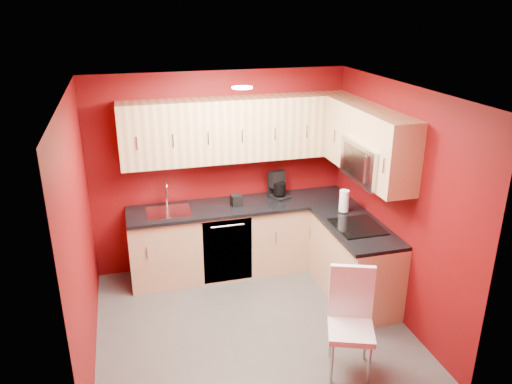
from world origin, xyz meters
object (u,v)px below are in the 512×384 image
paper_towel (344,201)px  dining_chair (351,325)px  coffee_maker (280,185)px  microwave (372,162)px  sink (168,209)px  napkin_holder (236,200)px

paper_towel → dining_chair: size_ratio=0.26×
coffee_maker → paper_towel: (0.60, -0.63, -0.03)m
microwave → dining_chair: 1.75m
microwave → sink: (-2.09, 1.00, -0.72)m
napkin_holder → microwave: bearing=-37.3°
sink → paper_towel: sink is taller
coffee_maker → paper_towel: coffee_maker is taller
napkin_holder → paper_towel: paper_towel is taller
coffee_maker → napkin_holder: coffee_maker is taller
sink → dining_chair: sink is taller
microwave → napkin_holder: bearing=142.7°
paper_towel → napkin_holder: bearing=156.2°
sink → dining_chair: 2.59m
microwave → sink: 2.43m
sink → microwave: bearing=-25.6°
microwave → dining_chair: size_ratio=0.75×
coffee_maker → dining_chair: 2.27m
paper_towel → dining_chair: (-0.61, -1.57, -0.54)m
coffee_maker → dining_chair: (-0.01, -2.20, -0.57)m
dining_chair → sink: bearing=144.5°
paper_towel → sink: bearing=164.4°
sink → dining_chair: (1.40, -2.13, -0.44)m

